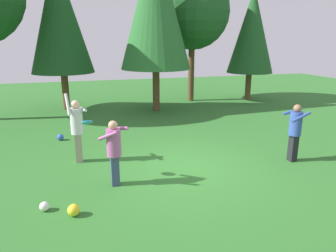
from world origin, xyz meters
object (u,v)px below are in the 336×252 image
(ball_blue, at_px, (60,137))
(ball_white, at_px, (44,206))
(person_catcher, at_px, (114,148))
(ball_yellow, at_px, (74,210))
(tree_far_right, at_px, (252,31))
(person_thrower, at_px, (77,125))
(tree_left, at_px, (59,16))
(person_bystander, at_px, (295,128))
(tree_center, at_px, (155,4))
(tree_right, at_px, (192,12))
(frisbee, at_px, (87,122))

(ball_blue, distance_m, ball_white, 4.79)
(person_catcher, distance_m, ball_yellow, 1.72)
(tree_far_right, bearing_deg, person_thrower, -143.16)
(tree_left, xyz_separation_m, tree_far_right, (10.09, -0.25, -0.62))
(person_bystander, height_order, tree_center, tree_center)
(person_bystander, xyz_separation_m, ball_white, (-6.62, -0.90, -0.88))
(person_thrower, height_order, tree_right, tree_right)
(tree_right, distance_m, tree_far_right, 3.49)
(ball_yellow, distance_m, ball_white, 0.68)
(tree_right, bearing_deg, tree_left, -176.57)
(tree_left, bearing_deg, person_catcher, -82.15)
(ball_blue, relative_size, ball_white, 1.13)
(person_catcher, relative_size, tree_left, 0.22)
(tree_center, height_order, tree_far_right, tree_center)
(tree_left, bearing_deg, ball_yellow, -88.33)
(frisbee, bearing_deg, ball_white, -127.03)
(person_bystander, distance_m, tree_center, 8.86)
(person_thrower, bearing_deg, person_catcher, 13.04)
(person_bystander, relative_size, ball_blue, 7.50)
(frisbee, height_order, tree_far_right, tree_far_right)
(tree_left, bearing_deg, person_bystander, -55.23)
(tree_far_right, bearing_deg, ball_blue, -153.93)
(person_bystander, height_order, tree_far_right, tree_far_right)
(person_thrower, distance_m, tree_far_right, 12.33)
(frisbee, bearing_deg, person_catcher, -43.22)
(tree_right, bearing_deg, person_catcher, -119.79)
(ball_yellow, xyz_separation_m, tree_center, (3.97, 8.90, 4.84))
(ball_yellow, bearing_deg, person_catcher, 49.99)
(person_bystander, bearing_deg, tree_center, -70.54)
(ball_white, xyz_separation_m, tree_left, (0.27, 10.04, 4.35))
(tree_left, xyz_separation_m, tree_right, (6.80, 0.41, 0.36))
(ball_white, bearing_deg, ball_yellow, -32.19)
(frisbee, height_order, ball_white, frisbee)
(ball_yellow, bearing_deg, tree_left, 91.67)
(ball_white, bearing_deg, person_catcher, 27.22)
(ball_blue, bearing_deg, person_catcher, -70.64)
(ball_blue, bearing_deg, tree_far_right, 26.07)
(ball_blue, bearing_deg, person_thrower, -74.82)
(ball_white, bearing_deg, person_thrower, 73.98)
(person_thrower, distance_m, tree_center, 8.06)
(ball_yellow, height_order, tree_right, tree_right)
(person_thrower, height_order, person_bystander, person_thrower)
(person_catcher, distance_m, frisbee, 0.92)
(person_catcher, height_order, tree_center, tree_center)
(frisbee, bearing_deg, ball_yellow, -103.98)
(tree_left, bearing_deg, tree_center, -19.40)
(tree_left, bearing_deg, ball_white, -91.54)
(person_bystander, height_order, tree_right, tree_right)
(person_thrower, height_order, person_catcher, person_thrower)
(ball_white, distance_m, tree_far_right, 14.73)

